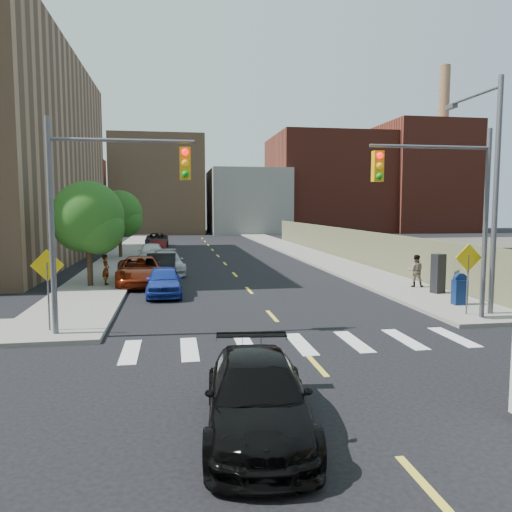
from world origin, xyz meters
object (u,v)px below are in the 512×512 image
object	(u,v)px
parked_car_silver	(166,262)
parked_car_maroon	(159,247)
parked_car_red	(141,271)
parked_car_grey	(157,240)
payphone	(438,273)
black_sedan	(257,396)
mailbox	(460,289)
pedestrian_east	(416,271)
parked_car_black	(161,267)
pedestrian_west	(106,270)
parked_car_blue	(164,281)
parked_car_white	(151,253)

from	to	relation	value
parked_car_silver	parked_car_maroon	distance (m)	13.13
parked_car_red	parked_car_grey	bearing A→B (deg)	85.89
payphone	black_sedan	bearing A→B (deg)	-148.15
parked_car_red	parked_car_maroon	distance (m)	17.40
parked_car_grey	mailbox	distance (m)	37.26
parked_car_red	pedestrian_east	xyz separation A→B (m)	(13.89, -3.89, 0.20)
parked_car_maroon	parked_car_black	bearing A→B (deg)	-89.72
parked_car_silver	payphone	bearing A→B (deg)	-44.19
pedestrian_east	black_sedan	bearing A→B (deg)	77.27
payphone	pedestrian_west	world-z (taller)	payphone
parked_car_red	mailbox	size ratio (longest dim) A/B	4.17
parked_car_blue	parked_car_grey	distance (m)	29.77
parked_car_blue	payphone	size ratio (longest dim) A/B	2.22
parked_car_grey	mailbox	bearing A→B (deg)	-70.06
parked_car_black	payphone	bearing A→B (deg)	-27.29
parked_car_silver	black_sedan	xyz separation A→B (m)	(2.00, -22.72, -0.03)
parked_car_white	parked_car_grey	xyz separation A→B (m)	(-0.10, 15.53, -0.06)
pedestrian_west	pedestrian_east	world-z (taller)	pedestrian_east
black_sedan	parked_car_white	bearing A→B (deg)	102.26
payphone	pedestrian_east	bearing A→B (deg)	77.26
pedestrian_west	parked_car_black	bearing A→B (deg)	-61.21
parked_car_white	mailbox	xyz separation A→B (m)	(13.39, -19.20, 0.02)
parked_car_silver	parked_car_grey	world-z (taller)	parked_car_silver
parked_car_black	parked_car_silver	bearing A→B (deg)	86.68
parked_car_black	parked_car_silver	distance (m)	2.98
parked_car_white	pedestrian_east	world-z (taller)	pedestrian_east
payphone	pedestrian_east	size ratio (longest dim) A/B	1.13
mailbox	parked_car_grey	bearing A→B (deg)	112.47
parked_car_red	parked_car_white	distance (m)	10.69
parked_car_silver	parked_car_grey	bearing A→B (deg)	87.45
parked_car_blue	parked_car_maroon	xyz separation A→B (m)	(-0.86, 20.90, -0.06)
parked_car_black	parked_car_silver	size ratio (longest dim) A/B	0.93
parked_car_red	parked_car_maroon	world-z (taller)	parked_car_red
parked_car_black	parked_car_maroon	distance (m)	16.09
parked_car_red	pedestrian_east	distance (m)	14.42
parked_car_black	black_sedan	bearing A→B (deg)	-82.25
payphone	parked_car_blue	bearing A→B (deg)	152.16
parked_car_silver	pedestrian_west	bearing A→B (deg)	-127.40
parked_car_grey	parked_car_white	bearing A→B (deg)	-90.92
payphone	parked_car_black	bearing A→B (deg)	133.60
parked_car_blue	payphone	bearing A→B (deg)	-10.78
parked_car_blue	parked_car_white	bearing A→B (deg)	94.09
parked_car_black	pedestrian_east	size ratio (longest dim) A/B	2.84
parked_car_maroon	parked_car_grey	xyz separation A→B (m)	(-0.44, 8.83, 0.07)
mailbox	pedestrian_west	xyz separation A→B (m)	(-15.21, 7.86, 0.15)
parked_car_maroon	black_sedan	size ratio (longest dim) A/B	0.83
parked_car_red	payphone	world-z (taller)	payphone
parked_car_red	payphone	bearing A→B (deg)	-26.41
parked_car_red	pedestrian_west	xyz separation A→B (m)	(-1.72, -0.65, 0.18)
parked_car_blue	parked_car_red	bearing A→B (deg)	109.56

